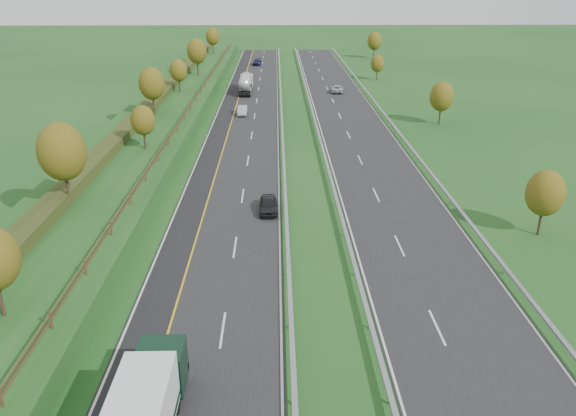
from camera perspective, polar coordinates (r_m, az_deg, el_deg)
name	(u,v)px	position (r m, az deg, el deg)	size (l,w,h in m)	color
ground	(300,143)	(77.70, 1.18, 6.62)	(400.00, 400.00, 0.00)	#1B4A1A
near_carriageway	(243,134)	(82.60, -4.56, 7.53)	(10.50, 200.00, 0.04)	black
far_carriageway	(356,133)	(83.27, 6.95, 7.56)	(10.50, 200.00, 0.04)	black
hard_shoulder	(218,134)	(82.90, -7.17, 7.49)	(3.00, 200.00, 0.04)	black
lane_markings	(287,133)	(82.35, -0.08, 7.58)	(26.75, 200.00, 0.01)	silver
embankment_left	(153,128)	(84.12, -13.54, 7.95)	(12.00, 200.00, 2.00)	#1B4A1A
hedge_left	(138,117)	(84.21, -14.98, 8.91)	(2.20, 180.00, 1.10)	#243214
fence_left	(183,116)	(82.49, -10.61, 9.14)	(0.12, 189.06, 1.20)	#422B19
median_barrier_near	(282,130)	(82.31, -0.57, 7.98)	(0.32, 200.00, 0.71)	#999BA1
median_barrier_far	(317,129)	(82.52, 3.01, 7.99)	(0.32, 200.00, 0.71)	#999BA1
outer_barrier_far	(396,129)	(84.13, 10.92, 7.90)	(0.32, 200.00, 0.71)	#999BA1
trees_left	(147,95)	(79.69, -14.12, 11.07)	(6.64, 164.30, 7.66)	#2D2116
trees_far	(406,72)	(112.99, 11.90, 13.39)	(8.45, 118.60, 7.12)	#2D2116
road_tanker	(246,83)	(113.15, -4.33, 12.58)	(2.40, 11.22, 3.46)	silver
car_dark_near	(268,205)	(54.35, -2.02, 0.34)	(1.74, 4.33, 1.48)	black
car_silver_mid	(242,110)	(94.17, -4.66, 9.87)	(1.56, 4.46, 1.47)	#A8A8AC
car_small_far	(257,62)	(149.19, -3.16, 14.58)	(2.00, 4.93, 1.43)	#13163C
car_oncoming	(337,89)	(113.21, 5.03, 11.98)	(2.30, 4.98, 1.39)	#BBBBC0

